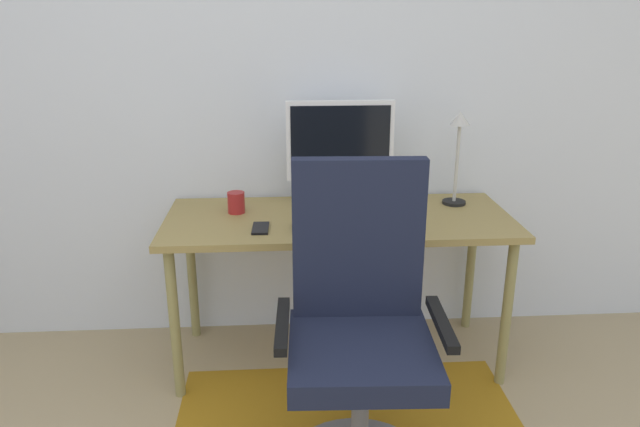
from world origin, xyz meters
TOP-DOWN VIEW (x-y plane):
  - wall_back at (0.00, 2.20)m, footprint 6.00×0.10m
  - desk at (0.21, 1.81)m, footprint 1.54×0.63m
  - monitor at (0.23, 1.99)m, footprint 0.49×0.18m
  - keyboard at (0.21, 1.66)m, footprint 0.43×0.13m
  - computer_mouse at (0.52, 1.64)m, footprint 0.06×0.10m
  - coffee_cup at (-0.25, 1.90)m, footprint 0.08×0.08m
  - cell_phone at (-0.13, 1.67)m, footprint 0.07×0.14m
  - desk_lamp at (0.77, 1.96)m, footprint 0.11×0.11m
  - office_chair at (0.21, 1.08)m, footprint 0.57×0.54m

SIDE VIEW (x-z plane):
  - office_chair at x=0.21m, z-range -0.10..1.03m
  - desk at x=0.21m, z-range 0.29..1.01m
  - cell_phone at x=-0.13m, z-range 0.72..0.73m
  - keyboard at x=0.21m, z-range 0.72..0.74m
  - computer_mouse at x=0.52m, z-range 0.72..0.75m
  - coffee_cup at x=-0.25m, z-range 0.72..0.82m
  - monitor at x=0.23m, z-range 0.76..1.25m
  - desk_lamp at x=0.77m, z-range 0.79..1.23m
  - wall_back at x=0.00m, z-range 0.00..2.60m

